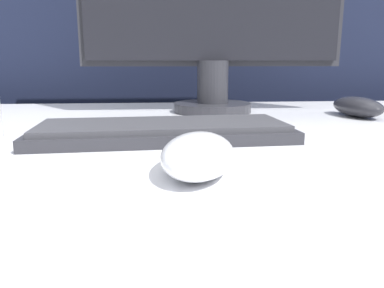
% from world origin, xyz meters
% --- Properties ---
extents(partition_panel, '(5.00, 0.03, 1.11)m').
position_xyz_m(partition_panel, '(0.00, 0.57, 0.56)').
color(partition_panel, black).
rests_on(partition_panel, ground_plane).
extents(computer_mouse_near, '(0.09, 0.14, 0.04)m').
position_xyz_m(computer_mouse_near, '(0.03, -0.21, 0.75)').
color(computer_mouse_near, white).
rests_on(computer_mouse_near, desk).
extents(keyboard, '(0.37, 0.16, 0.02)m').
position_xyz_m(keyboard, '(-0.00, -0.03, 0.75)').
color(keyboard, '#28282D').
rests_on(keyboard, desk).
extents(computer_mouse_far, '(0.08, 0.14, 0.04)m').
position_xyz_m(computer_mouse_far, '(0.38, 0.15, 0.75)').
color(computer_mouse_far, '#232328').
rests_on(computer_mouse_far, desk).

